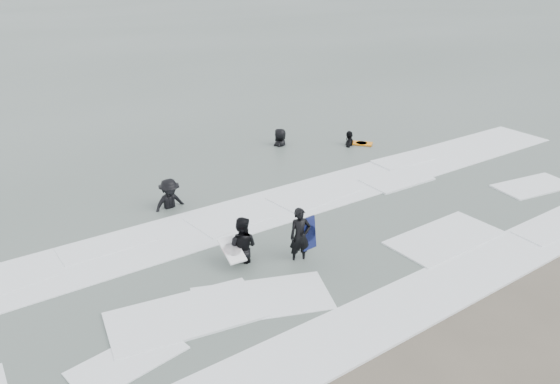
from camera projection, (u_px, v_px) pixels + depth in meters
ground at (389, 295)px, 14.13m from camera, size 320.00×320.00×0.00m
surfer_centre at (300, 262)px, 15.66m from camera, size 0.71×0.57×1.70m
surfer_wading at (242, 260)px, 15.72m from camera, size 1.18×1.18×1.93m
surfer_breaker at (171, 210)px, 18.79m from camera, size 1.32×0.82×1.98m
surfer_right_near at (349, 146)px, 24.87m from camera, size 1.15×1.03×1.87m
surfer_right_far at (280, 146)px, 24.86m from camera, size 1.11×1.14×1.97m
surf_foam at (304, 237)px, 16.90m from camera, size 30.03×9.06×0.09m
bodyboards at (311, 197)px, 18.53m from camera, size 10.85×7.24×1.25m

